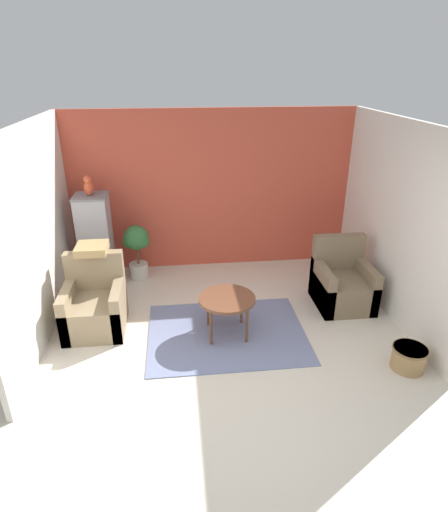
{
  "coord_description": "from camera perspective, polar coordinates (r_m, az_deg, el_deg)",
  "views": [
    {
      "loc": [
        -0.56,
        -3.23,
        3.1
      ],
      "look_at": [
        0.0,
        1.63,
        0.87
      ],
      "focal_mm": 30.0,
      "sensor_mm": 36.0,
      "label": 1
    }
  ],
  "objects": [
    {
      "name": "wicker_basket",
      "position": [
        5.23,
        23.42,
        -12.28
      ],
      "size": [
        0.38,
        0.38,
        0.26
      ],
      "color": "#A37F51",
      "rests_on": "ground_plane"
    },
    {
      "name": "wall_left",
      "position": [
        5.46,
        -23.84,
        2.48
      ],
      "size": [
        0.06,
        3.26,
        2.5
      ],
      "color": "silver",
      "rests_on": "ground_plane"
    },
    {
      "name": "potted_plant",
      "position": [
        6.64,
        -11.58,
        1.34
      ],
      "size": [
        0.41,
        0.38,
        0.87
      ],
      "color": "beige",
      "rests_on": "ground_plane"
    },
    {
      "name": "coffee_table",
      "position": [
        5.18,
        0.39,
        -6.03
      ],
      "size": [
        0.69,
        0.69,
        0.52
      ],
      "color": "brown",
      "rests_on": "ground_plane"
    },
    {
      "name": "birdcage",
      "position": [
        6.57,
        -16.68,
        1.85
      ],
      "size": [
        0.52,
        0.52,
        1.39
      ],
      "color": "slate",
      "rests_on": "ground_plane"
    },
    {
      "name": "wall_right",
      "position": [
        5.89,
        22.03,
        4.33
      ],
      "size": [
        0.06,
        3.26,
        2.5
      ],
      "color": "silver",
      "rests_on": "ground_plane"
    },
    {
      "name": "wall_back_accent",
      "position": [
        6.8,
        -1.61,
        8.66
      ],
      "size": [
        4.49,
        0.06,
        2.5
      ],
      "color": "#C64C38",
      "rests_on": "ground_plane"
    },
    {
      "name": "parrot",
      "position": [
        6.31,
        -17.59,
        8.89
      ],
      "size": [
        0.13,
        0.24,
        0.29
      ],
      "color": "#D14C2D",
      "rests_on": "birdcage"
    },
    {
      "name": "area_rug",
      "position": [
        5.43,
        0.37,
        -10.23
      ],
      "size": [
        1.94,
        1.5,
        0.01
      ],
      "color": "slate",
      "rests_on": "ground_plane"
    },
    {
      "name": "armchair_right",
      "position": [
        6.13,
        15.5,
        -3.69
      ],
      "size": [
        0.73,
        0.77,
        0.92
      ],
      "color": "#7A664C",
      "rests_on": "ground_plane"
    },
    {
      "name": "throw_pillow",
      "position": [
        5.58,
        -17.22,
        0.95
      ],
      "size": [
        0.38,
        0.38,
        0.1
      ],
      "color": "tan",
      "rests_on": "armchair_left"
    },
    {
      "name": "ground_plane",
      "position": [
        4.51,
        2.49,
        -18.98
      ],
      "size": [
        20.0,
        20.0,
        0.0
      ],
      "primitive_type": "plane",
      "color": "beige",
      "rests_on": "ground"
    },
    {
      "name": "armchair_left",
      "position": [
        5.64,
        -16.81,
        -6.5
      ],
      "size": [
        0.73,
        0.77,
        0.92
      ],
      "color": "#8E7A5B",
      "rests_on": "ground_plane"
    }
  ]
}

